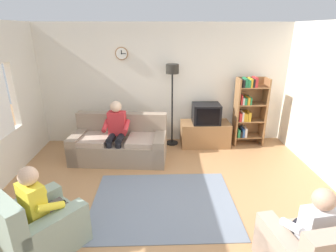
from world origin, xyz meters
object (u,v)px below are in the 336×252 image
Objects in this scene: couch at (120,144)px; person_on_couch at (116,129)px; floor_lamp at (172,83)px; tv at (206,114)px; bookshelf at (248,110)px; person_in_left_armchair at (41,203)px; tv_stand at (205,134)px; armchair_near_window at (39,228)px; person_in_right_armchair at (310,227)px.

person_on_couch is at bearing -106.12° from couch.
floor_lamp is 1.49× the size of person_on_couch.
tv is at bearing 17.50° from couch.
person_in_left_armchair is at bearing -138.86° from bookshelf.
person_in_left_armchair is (-2.47, -2.93, 0.33)m from tv_stand.
tv is 0.54× the size of person_in_left_armchair.
person_in_left_armchair is (-3.43, -3.00, -0.23)m from bookshelf.
armchair_near_window is 3.09m from person_in_right_armchair.
armchair_near_window is at bearing -119.74° from floor_lamp.
bookshelf reaches higher than couch.
bookshelf is (0.96, 0.07, 0.55)m from tv_stand.
floor_lamp is 1.60m from person_on_couch.
bookshelf is 1.33× the size of armchair_near_window.
person_in_left_armchair reaches higher than armchair_near_window.
floor_lamp is at bearing 172.55° from tv_stand.
person_in_left_armchair is (-2.47, -2.90, -0.17)m from tv.
bookshelf is (2.83, 0.68, 0.52)m from couch.
tv_stand is at bearing 18.17° from couch.
person_in_left_armchair is 3.03m from person_in_right_armchair.
person_on_couch reaches higher than armchair_near_window.
floor_lamp is 3.58m from person_in_left_armchair.
person_in_right_armchair is at bearing -8.34° from armchair_near_window.
person_on_couch is at bearing 75.64° from person_in_left_armchair.
armchair_near_window is (-2.53, -3.00, 0.01)m from tv_stand.
armchair_near_window is (-3.49, -3.07, -0.54)m from bookshelf.
tv_stand is at bearing 49.88° from person_in_left_armchair.
tv_stand is 0.98× the size of person_in_right_armchair.
armchair_near_window is (-0.65, -2.38, -0.02)m from couch.
person_in_right_armchair reaches higher than tv.
floor_lamp is (1.12, 0.71, 1.14)m from couch.
floor_lamp reaches higher than person_in_right_armchair.
floor_lamp is 3.86m from person_in_right_armchair.
couch is 1.97m from tv_stand.
person_on_couch is at bearing 74.69° from armchair_near_window.
couch is 1.76× the size of person_in_left_armchair.
tv_stand is 1.83× the size of tv.
person_on_couch is at bearing -144.33° from floor_lamp.
floor_lamp is at bearing 170.74° from tv.
person_on_couch is (-1.15, -0.82, -0.75)m from floor_lamp.
couch is 1.76× the size of person_in_right_armchair.
floor_lamp is (-0.76, 0.10, 1.17)m from tv_stand.
armchair_near_window is 0.96× the size of person_on_couch.
person_on_couch is at bearing 131.72° from person_in_right_armchair.
couch is 2.41m from person_in_left_armchair.
bookshelf is at bearing 15.46° from person_on_couch.
tv_stand is 3.50m from person_in_right_armchair.
floor_lamp is at bearing 178.98° from bookshelf.
tv is at bearing -174.50° from bookshelf.
armchair_near_window is 2.39m from person_on_couch.
armchair_near_window is at bearing -105.35° from couch.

